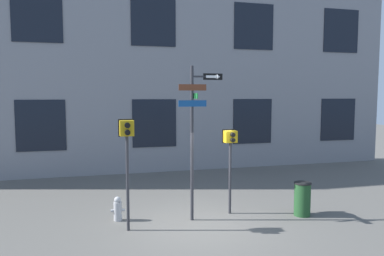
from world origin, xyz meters
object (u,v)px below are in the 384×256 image
Objects in this scene: pedestrian_signal_right at (230,148)px; fire_hydrant at (118,209)px; street_sign_pole at (194,129)px; pedestrian_signal_left at (127,143)px; trash_bin at (302,199)px.

pedestrian_signal_right reaches higher than fire_hydrant.
street_sign_pole reaches higher than pedestrian_signal_left.
pedestrian_signal_right reaches higher than trash_bin.
pedestrian_signal_right is 2.59m from trash_bin.
pedestrian_signal_left is 2.95× the size of trash_bin.
street_sign_pole is 6.28× the size of fire_hydrant.
fire_hydrant is at bearing 176.07° from pedestrian_signal_right.
street_sign_pole reaches higher than fire_hydrant.
pedestrian_signal_right is 3.69m from fire_hydrant.
street_sign_pole reaches higher than trash_bin.
fire_hydrant is 5.36m from trash_bin.
trash_bin reaches higher than fire_hydrant.
street_sign_pole is at bearing -166.53° from pedestrian_signal_right.
pedestrian_signal_left reaches higher than pedestrian_signal_right.
pedestrian_signal_right is at bearing -3.93° from fire_hydrant.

